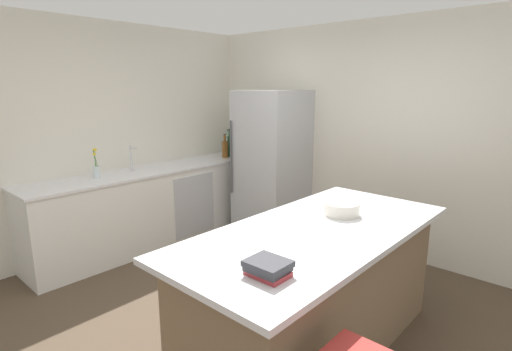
{
  "coord_description": "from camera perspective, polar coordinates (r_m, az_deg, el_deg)",
  "views": [
    {
      "loc": [
        1.9,
        -1.96,
        1.88
      ],
      "look_at": [
        -0.71,
        0.92,
        1.0
      ],
      "focal_mm": 27.64,
      "sensor_mm": 36.0,
      "label": 1
    }
  ],
  "objects": [
    {
      "name": "kitchen_island",
      "position": [
        2.98,
        8.48,
        -15.81
      ],
      "size": [
        1.03,
        2.23,
        0.92
      ],
      "color": "#7A6047",
      "rests_on": "ground_plane"
    },
    {
      "name": "wall_rear",
      "position": [
        4.66,
        17.82,
        4.99
      ],
      "size": [
        6.0,
        0.1,
        2.6
      ],
      "primitive_type": "cube",
      "color": "silver",
      "rests_on": "ground_plane"
    },
    {
      "name": "wine_bottle",
      "position": [
        5.49,
        -3.79,
        4.36
      ],
      "size": [
        0.07,
        0.07,
        0.39
      ],
      "color": "#19381E",
      "rests_on": "counter_run_left"
    },
    {
      "name": "cookbook_stack",
      "position": [
        2.1,
        1.74,
        -13.21
      ],
      "size": [
        0.22,
        0.19,
        0.08
      ],
      "color": "#A83338",
      "rests_on": "kitchen_island"
    },
    {
      "name": "wall_left",
      "position": [
        4.81,
        -23.42,
        4.78
      ],
      "size": [
        0.1,
        6.0,
        2.6
      ],
      "primitive_type": "cube",
      "color": "silver",
      "rests_on": "ground_plane"
    },
    {
      "name": "counter_run_left",
      "position": [
        4.97,
        -14.41,
        -4.24
      ],
      "size": [
        0.63,
        3.01,
        0.92
      ],
      "color": "silver",
      "rests_on": "ground_plane"
    },
    {
      "name": "olive_oil_bottle",
      "position": [
        5.71,
        -3.23,
        4.29
      ],
      "size": [
        0.06,
        0.06,
        0.31
      ],
      "color": "olive",
      "rests_on": "counter_run_left"
    },
    {
      "name": "gin_bottle",
      "position": [
        5.67,
        -4.06,
        4.44
      ],
      "size": [
        0.07,
        0.07,
        0.36
      ],
      "color": "#8CB79E",
      "rests_on": "counter_run_left"
    },
    {
      "name": "whiskey_bottle",
      "position": [
        5.42,
        -4.52,
        3.88
      ],
      "size": [
        0.08,
        0.08,
        0.32
      ],
      "color": "brown",
      "rests_on": "counter_run_left"
    },
    {
      "name": "flower_vase",
      "position": [
        4.54,
        -22.14,
        1.01
      ],
      "size": [
        0.07,
        0.07,
        0.32
      ],
      "color": "silver",
      "rests_on": "counter_run_left"
    },
    {
      "name": "ground_plane",
      "position": [
        3.32,
        -1.68,
        -21.76
      ],
      "size": [
        7.2,
        7.2,
        0.0
      ],
      "primitive_type": "plane",
      "color": "#4C3D2D"
    },
    {
      "name": "sink_faucet",
      "position": [
        4.74,
        -17.56,
        2.45
      ],
      "size": [
        0.15,
        0.05,
        0.3
      ],
      "color": "silver",
      "rests_on": "counter_run_left"
    },
    {
      "name": "refrigerator",
      "position": [
        5.04,
        2.29,
        1.74
      ],
      "size": [
        0.76,
        0.77,
        1.84
      ],
      "color": "#B7BABF",
      "rests_on": "ground_plane"
    },
    {
      "name": "mixing_bowl",
      "position": [
        3.1,
        12.3,
        -4.7
      ],
      "size": [
        0.27,
        0.27,
        0.1
      ],
      "color": "silver",
      "rests_on": "kitchen_island"
    }
  ]
}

